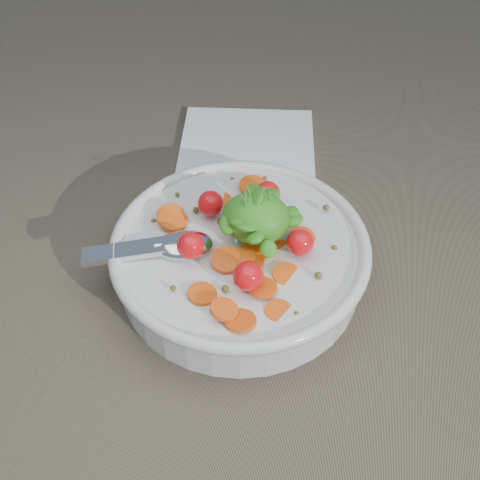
# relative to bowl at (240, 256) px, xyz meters

# --- Properties ---
(ground) EXTENTS (6.00, 6.00, 0.00)m
(ground) POSITION_rel_bowl_xyz_m (-0.03, 0.03, -0.03)
(ground) COLOR #786D56
(ground) RESTS_ON ground
(bowl) EXTENTS (0.26, 0.24, 0.10)m
(bowl) POSITION_rel_bowl_xyz_m (0.00, 0.00, 0.00)
(bowl) COLOR silver
(bowl) RESTS_ON ground
(napkin) EXTENTS (0.18, 0.16, 0.01)m
(napkin) POSITION_rel_bowl_xyz_m (-0.03, 0.21, -0.03)
(napkin) COLOR white
(napkin) RESTS_ON ground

